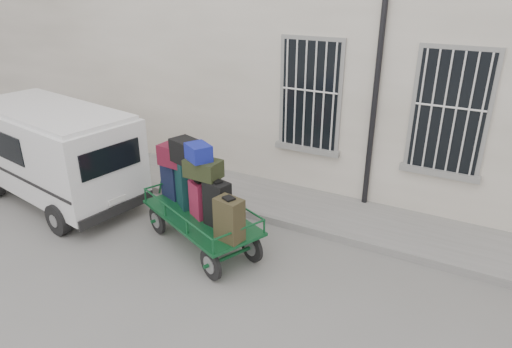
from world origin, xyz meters
name	(u,v)px	position (x,y,z in m)	size (l,w,h in m)	color
ground	(258,266)	(0.00, 0.00, 0.00)	(80.00, 80.00, 0.00)	slate
building	(367,45)	(0.00, 5.50, 3.00)	(24.00, 5.15, 6.00)	#BDB5A1
sidewalk	(309,209)	(0.00, 2.20, 0.07)	(24.00, 1.70, 0.15)	gray
luggage_cart	(197,193)	(-1.28, 0.11, 1.02)	(2.81, 1.93, 1.99)	black
van	(54,149)	(-4.98, 0.17, 1.18)	(4.31, 2.37, 2.06)	white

